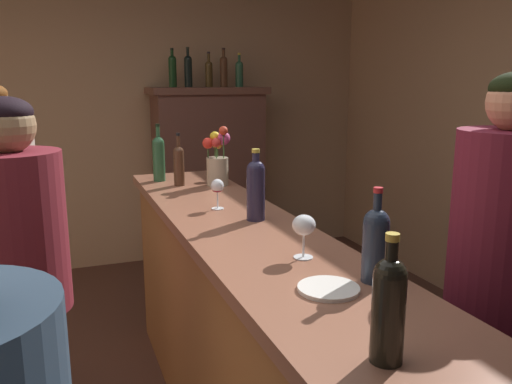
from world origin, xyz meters
name	(u,v)px	position (x,y,z in m)	size (l,w,h in m)	color
wall_back	(96,103)	(0.00, 2.89, 1.48)	(5.13, 0.12, 2.96)	tan
bar_counter	(255,356)	(0.37, -0.07, 0.54)	(0.54, 3.02, 1.07)	brown
display_cabinet	(209,174)	(0.92, 2.56, 0.84)	(1.02, 0.47, 1.61)	brown
wine_bottle_merlot	(256,187)	(0.45, 0.13, 1.22)	(0.08, 0.08, 0.31)	#25213A
wine_bottle_rose	(376,242)	(0.53, -0.66, 1.19)	(0.08, 0.08, 0.29)	#222B3B
wine_bottle_riesling	(179,164)	(0.30, 1.00, 1.20)	(0.06, 0.06, 0.30)	#452A1B
wine_bottle_pinot	(389,305)	(0.29, -1.06, 1.20)	(0.07, 0.07, 0.29)	black
wine_bottle_syrah	(159,157)	(0.22, 1.18, 1.22)	(0.07, 0.07, 0.34)	#264F30
wine_glass_front	(216,165)	(0.55, 1.08, 1.16)	(0.08, 0.08, 0.13)	white
wine_glass_mid	(304,226)	(0.42, -0.39, 1.18)	(0.08, 0.08, 0.15)	white
wine_glass_rear	(217,188)	(0.35, 0.38, 1.17)	(0.06, 0.06, 0.14)	white
flower_arrangement	(218,160)	(0.52, 0.93, 1.22)	(0.16, 0.14, 0.34)	tan
cheese_plate	(329,289)	(0.37, -0.68, 1.08)	(0.18, 0.18, 0.01)	white
display_bottle_left	(173,70)	(0.62, 2.56, 1.76)	(0.07, 0.07, 0.32)	#153617
display_bottle_midleft	(188,70)	(0.75, 2.56, 1.76)	(0.07, 0.07, 0.34)	black
display_bottle_center	(209,72)	(0.94, 2.56, 1.74)	(0.06, 0.06, 0.30)	#443116
display_bottle_midright	(224,70)	(1.07, 2.56, 1.76)	(0.07, 0.07, 0.34)	#4C2C1A
display_bottle_right	(239,72)	(1.22, 2.56, 1.74)	(0.07, 0.07, 0.29)	#274F34
patron_by_cabinet	(22,291)	(-0.50, 0.12, 0.89)	(0.36, 0.36, 1.61)	navy
patron_in_grey	(2,238)	(-0.63, 0.83, 0.90)	(0.37, 0.37, 1.66)	#A2908E
bartender	(497,304)	(0.99, -0.70, 0.93)	(0.34, 0.34, 1.69)	#AAAC97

